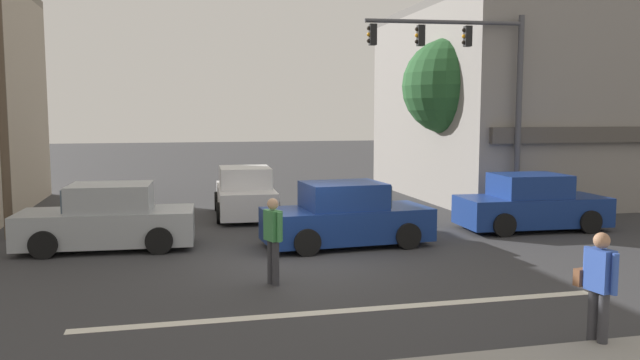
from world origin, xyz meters
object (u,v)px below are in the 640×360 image
Objects in this scene: utility_pole_near_left at (1,82)px; traffic_light_mast at (479,79)px; sedan_crossing_center at (531,205)px; sedan_crossing_rightbound at (346,217)px; pedestrian_mid_crossing at (273,236)px; sedan_crossing_leftbound at (245,194)px; sedan_approaching_near at (108,220)px; pedestrian_foreground_with_bag at (598,284)px; street_tree at (450,87)px.

utility_pole_near_left is 13.20m from traffic_light_mast.
sedan_crossing_center is at bearing -8.01° from utility_pole_near_left.
utility_pole_near_left reaches higher than sedan_crossing_rightbound.
sedan_crossing_leftbound is at bearing 87.10° from pedestrian_mid_crossing.
sedan_approaching_near is (-5.71, 0.98, 0.00)m from sedan_crossing_rightbound.
sedan_crossing_leftbound is 2.50× the size of pedestrian_foreground_with_bag.
traffic_light_mast reaches higher than pedestrian_foreground_with_bag.
sedan_crossing_center is (0.83, -1.72, -3.59)m from traffic_light_mast.
sedan_crossing_center is (5.67, 0.84, 0.00)m from sedan_crossing_rightbound.
street_tree is 8.60m from sedan_crossing_rightbound.
sedan_approaching_near is (2.65, -1.84, -3.37)m from utility_pole_near_left.
sedan_approaching_near is 11.38m from sedan_crossing_center.
pedestrian_mid_crossing is at bearing -44.52° from utility_pole_near_left.
sedan_approaching_near is (-3.79, -4.10, 0.00)m from sedan_crossing_leftbound.
sedan_crossing_leftbound is 2.50× the size of pedestrian_mid_crossing.
pedestrian_mid_crossing is at bearing -92.90° from sedan_crossing_leftbound.
utility_pole_near_left is 1.87× the size of sedan_crossing_rightbound.
traffic_light_mast reaches higher than sedan_approaching_near.
street_tree is at bearing 48.81° from pedestrian_mid_crossing.
sedan_crossing_leftbound is (-7.31, -0.64, -3.49)m from street_tree.
sedan_crossing_leftbound is at bearing -174.98° from street_tree.
street_tree is 1.41× the size of sedan_approaching_near.
street_tree is at bearing 79.92° from traffic_light_mast.
sedan_crossing_center is (7.59, -4.24, 0.00)m from sedan_crossing_leftbound.
utility_pole_near_left is 1.27× the size of traffic_light_mast.
traffic_light_mast reaches higher than pedestrian_mid_crossing.
sedan_crossing_rightbound is at bearing -18.59° from utility_pole_near_left.
sedan_crossing_center is at bearing -29.18° from sedan_crossing_leftbound.
street_tree reaches higher than pedestrian_foreground_with_bag.
sedan_approaching_near is (-11.11, -4.74, -3.49)m from street_tree.
sedan_crossing_rightbound is 1.01× the size of sedan_crossing_leftbound.
pedestrian_foreground_with_bag reaches higher than sedan_crossing_leftbound.
sedan_approaching_near is at bearing 130.15° from pedestrian_foreground_with_bag.
utility_pole_near_left reaches higher than sedan_crossing_center.
pedestrian_mid_crossing is (-0.42, -8.19, 0.24)m from sedan_crossing_leftbound.
street_tree reaches higher than pedestrian_mid_crossing.
street_tree is 0.75× the size of utility_pole_near_left.
pedestrian_foreground_with_bag is 1.00× the size of pedestrian_mid_crossing.
sedan_crossing_leftbound is at bearing 47.21° from sedan_approaching_near.
sedan_crossing_leftbound is 8.69m from sedan_crossing_center.
pedestrian_mid_crossing is at bearing -126.77° from sedan_crossing_rightbound.
pedestrian_mid_crossing reaches higher than sedan_crossing_leftbound.
sedan_crossing_leftbound is 8.20m from pedestrian_mid_crossing.
sedan_approaching_near is at bearing 170.30° from sedan_crossing_rightbound.
traffic_light_mast reaches higher than sedan_crossing_leftbound.
street_tree is 6.00m from sedan_crossing_center.
utility_pole_near_left is (-13.76, -2.90, -0.12)m from street_tree.
traffic_light_mast is at bearing -20.42° from sedan_crossing_leftbound.
sedan_approaching_near is at bearing -171.47° from traffic_light_mast.
utility_pole_near_left is 14.58m from pedestrian_foreground_with_bag.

